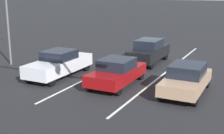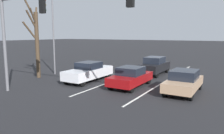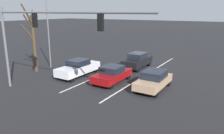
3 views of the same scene
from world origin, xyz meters
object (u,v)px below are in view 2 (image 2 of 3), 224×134
Objects in this scene: car_black_midlane_second at (155,65)px; bare_tree_near at (36,39)px; car_maroon_midlane_front at (131,77)px; traffic_signal_gantry at (46,16)px; street_lamp_right_shoulder at (55,20)px; car_white_rightlane_front at (89,72)px; car_tan_leftlane_front at (184,81)px.

bare_tree_near is at bearing 39.18° from car_black_midlane_second.
car_maroon_midlane_front is 0.33× the size of traffic_signal_gantry.
car_black_midlane_second is (0.22, -5.64, 0.12)m from car_maroon_midlane_front.
traffic_signal_gantry is (2.48, 10.94, 3.93)m from car_black_midlane_second.
street_lamp_right_shoulder is at bearing -95.91° from bare_tree_near.
car_maroon_midlane_front is at bearing 179.53° from car_white_rightlane_front.
car_tan_leftlane_front is 12.60m from bare_tree_near.
car_black_midlane_second is 11.02m from bare_tree_near.
bare_tree_near reaches higher than traffic_signal_gantry.
car_maroon_midlane_front is (3.72, 0.25, -0.03)m from car_tan_leftlane_front.
car_black_midlane_second is 0.34× the size of traffic_signal_gantry.
car_maroon_midlane_front is 0.47× the size of street_lamp_right_shoulder.
car_tan_leftlane_front is 3.72m from car_maroon_midlane_front.
car_tan_leftlane_front is 0.96× the size of car_black_midlane_second.
traffic_signal_gantry is 8.40m from street_lamp_right_shoulder.
traffic_signal_gantry is (-1.11, 5.34, 4.00)m from car_white_rightlane_front.
traffic_signal_gantry is at bearing 77.21° from car_black_midlane_second.
car_white_rightlane_front is at bearing 1.64° from car_tan_leftlane_front.
traffic_signal_gantry is 1.87× the size of bare_tree_near.
car_maroon_midlane_front is 0.87× the size of car_white_rightlane_front.
car_black_midlane_second is at bearing -53.88° from car_tan_leftlane_front.
car_tan_leftlane_front is 0.62× the size of bare_tree_near.
car_tan_leftlane_front is at bearing -176.21° from car_maroon_midlane_front.
bare_tree_near reaches higher than car_white_rightlane_front.
car_tan_leftlane_front is 7.53m from car_white_rightlane_front.
car_maroon_midlane_front is at bearing -172.37° from bare_tree_near.
car_white_rightlane_front is at bearing 57.36° from car_black_midlane_second.
car_black_midlane_second is at bearing -149.85° from street_lamp_right_shoulder.
car_maroon_midlane_front is 0.96× the size of car_black_midlane_second.
street_lamp_right_shoulder reaches higher than traffic_signal_gantry.
car_white_rightlane_front is 1.10× the size of car_black_midlane_second.
car_black_midlane_second is (3.93, -5.39, 0.09)m from car_tan_leftlane_front.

